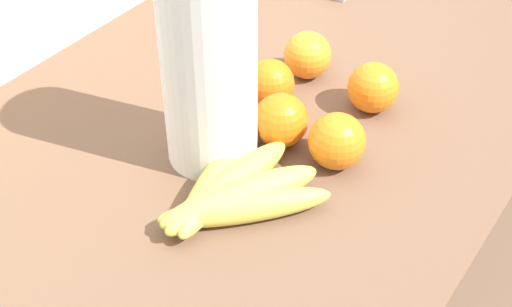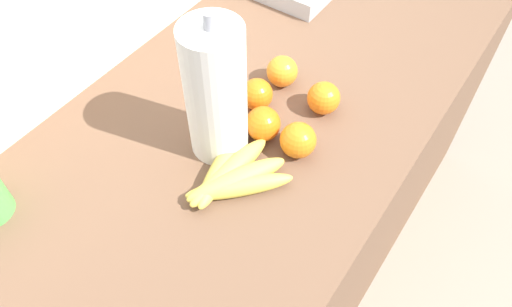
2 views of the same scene
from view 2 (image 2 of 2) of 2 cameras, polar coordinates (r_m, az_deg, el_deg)
ground_plane at (r=1.93m, az=2.22°, el=-11.85°), size 6.00×6.00×0.00m
counter at (r=1.53m, az=2.75°, el=-3.93°), size 1.73×0.71×0.93m
wall_back at (r=1.54m, az=-9.12°, el=6.76°), size 2.13×0.06×1.30m
banana_bunch at (r=0.95m, az=-2.85°, el=-2.74°), size 0.22×0.18×0.04m
orange_right at (r=1.07m, az=7.88°, el=6.42°), size 0.07×0.07×0.07m
orange_back_left at (r=1.13m, az=3.07°, el=9.53°), size 0.07×0.07×0.07m
orange_far_right at (r=1.01m, az=0.82°, el=3.47°), size 0.07×0.07×0.07m
orange_back_right at (r=0.98m, az=4.92°, el=1.56°), size 0.07×0.07×0.07m
orange_front at (r=1.07m, az=-0.03°, el=6.96°), size 0.07×0.07×0.07m
paper_towel_roll at (r=0.92m, az=-4.72°, el=7.00°), size 0.12×0.12×0.32m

